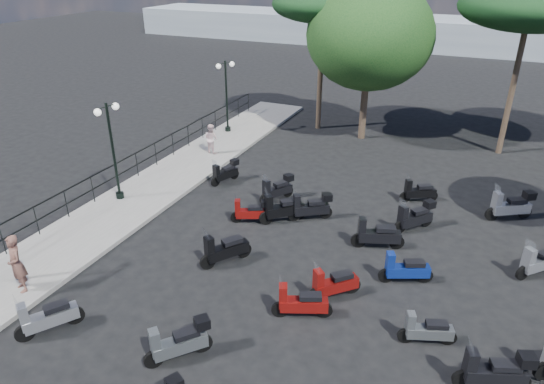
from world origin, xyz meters
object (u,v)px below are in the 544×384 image
at_px(scooter_18, 405,269).
at_px(scooter_11, 179,342).
at_px(pedestrian_far, 211,139).
at_px(scooter_26, 511,206).
at_px(lamp_post_1, 112,146).
at_px(broadleaf_tree, 370,36).
at_px(scooter_12, 333,285).
at_px(scooter_9, 277,189).
at_px(scooter_14, 377,235).
at_px(scooter_20, 418,192).
at_px(scooter_7, 282,209).
at_px(scooter_8, 311,207).
at_px(scooter_3, 251,212).
at_px(scooter_2, 225,250).
at_px(scooter_1, 47,318).
at_px(pine_2, 323,5).
at_px(scooter_25, 539,262).
at_px(scooter_17, 426,330).
at_px(scooter_4, 225,173).
at_px(scooter_24, 494,372).
at_px(pine_0, 530,7).
at_px(lamp_post_2, 226,92).
at_px(scooter_19, 415,217).
at_px(scooter_13, 301,303).
at_px(woman, 16,264).

bearing_deg(scooter_18, scooter_11, 116.21).
xyz_separation_m(pedestrian_far, scooter_26, (13.50, -1.04, -0.33)).
distance_m(scooter_11, scooter_26, 13.22).
distance_m(lamp_post_1, broadleaf_tree, 13.66).
height_order(lamp_post_1, scooter_12, lamp_post_1).
xyz_separation_m(scooter_9, scooter_14, (4.49, -1.89, 0.01)).
bearing_deg(scooter_20, scooter_7, 101.72).
bearing_deg(scooter_8, scooter_18, -156.48).
height_order(lamp_post_1, scooter_3, lamp_post_1).
bearing_deg(scooter_20, scooter_14, 140.91).
relative_size(scooter_2, scooter_8, 1.04).
height_order(scooter_1, scooter_14, scooter_14).
bearing_deg(pine_2, scooter_7, -77.74).
distance_m(lamp_post_1, scooter_14, 10.45).
relative_size(scooter_14, broadleaf_tree, 0.21).
bearing_deg(scooter_25, scooter_18, 72.78).
relative_size(scooter_3, scooter_17, 0.96).
relative_size(scooter_4, scooter_18, 0.93).
distance_m(scooter_1, scooter_24, 11.06).
relative_size(pedestrian_far, pine_0, 0.18).
bearing_deg(scooter_12, scooter_8, -17.80).
distance_m(lamp_post_2, scooter_19, 13.10).
bearing_deg(scooter_2, scooter_24, -158.92).
xyz_separation_m(scooter_8, scooter_9, (-1.78, 0.94, -0.02)).
relative_size(lamp_post_1, pine_0, 0.49).
height_order(scooter_1, scooter_25, scooter_1).
height_order(scooter_8, pine_2, pine_2).
height_order(broadleaf_tree, pine_0, broadleaf_tree).
relative_size(scooter_3, scooter_19, 0.99).
bearing_deg(scooter_26, scooter_13, 116.67).
height_order(scooter_20, scooter_24, scooter_24).
bearing_deg(pine_0, scooter_26, -86.17).
bearing_deg(scooter_3, scooter_14, -112.91).
distance_m(woman, pine_2, 18.99).
distance_m(scooter_14, pine_0, 13.44).
relative_size(scooter_13, scooter_20, 1.12).
relative_size(scooter_2, scooter_4, 1.07).
xyz_separation_m(lamp_post_1, woman, (1.36, -5.93, -1.34)).
bearing_deg(lamp_post_1, scooter_12, -9.09).
xyz_separation_m(scooter_2, scooter_7, (0.61, 3.26, 0.01)).
relative_size(scooter_14, scooter_20, 1.22).
relative_size(woman, scooter_24, 1.06).
height_order(pedestrian_far, scooter_7, pedestrian_far).
distance_m(scooter_2, scooter_13, 3.46).
distance_m(scooter_4, scooter_12, 8.82).
height_order(scooter_7, scooter_12, scooter_7).
relative_size(lamp_post_1, scooter_1, 2.58).
distance_m(scooter_9, scooter_17, 8.89).
relative_size(scooter_14, scooter_17, 1.20).
bearing_deg(scooter_8, scooter_2, 124.44).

